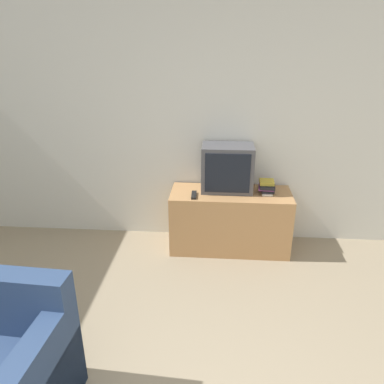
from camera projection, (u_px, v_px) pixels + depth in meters
name	position (u px, v px, depth m)	size (l,w,h in m)	color
wall_back	(181.00, 124.00, 3.97)	(9.00, 0.06, 2.60)	silver
tv_stand	(230.00, 220.00, 4.03)	(1.26, 0.51, 0.65)	tan
television	(227.00, 168.00, 3.89)	(0.53, 0.35, 0.49)	#4C4C51
book_stack	(267.00, 187.00, 3.88)	(0.18, 0.22, 0.13)	silver
remote_on_stand	(194.00, 195.00, 3.82)	(0.05, 0.19, 0.02)	black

